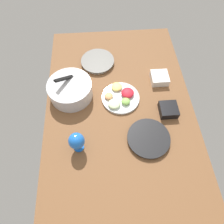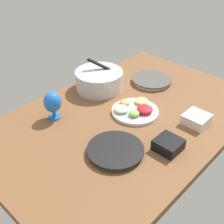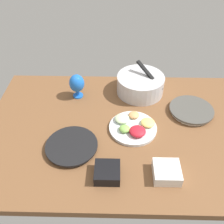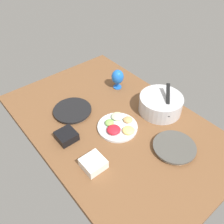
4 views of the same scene
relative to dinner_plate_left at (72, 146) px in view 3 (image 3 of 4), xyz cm
name	(u,v)px [view 3 (image 3 of 4)]	position (x,y,z in cm)	size (l,w,h in cm)	color
ground_plane	(123,130)	(27.44, 16.30, -3.42)	(160.00, 104.00, 4.00)	brown
dinner_plate_left	(72,146)	(0.00, 0.00, 0.00)	(27.59, 27.59, 2.73)	#4C4C51
dinner_plate_right	(191,110)	(69.10, 30.11, 0.13)	(26.64, 26.64, 2.99)	silver
mixing_bowl	(140,84)	(38.89, 50.28, 5.22)	(30.87, 30.87, 19.75)	silver
fruit_platter	(133,126)	(33.05, 15.10, 0.46)	(27.20, 27.20, 5.30)	silver
hurricane_glass_blue	(77,84)	(-2.18, 44.73, 8.51)	(9.76, 9.76, 16.31)	blue
square_bowl_black	(107,172)	(19.44, -16.83, 1.68)	(12.14, 12.14, 5.57)	black
square_bowl_white	(167,172)	(47.53, -16.03, 1.72)	(12.72, 12.72, 5.65)	white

